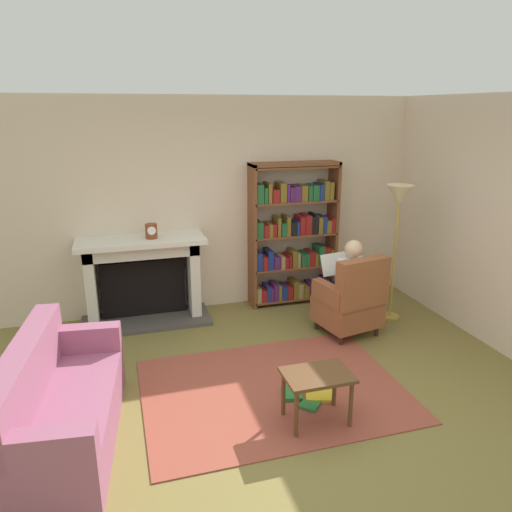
{
  "coord_description": "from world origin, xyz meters",
  "views": [
    {
      "loc": [
        -1.29,
        -3.5,
        2.54
      ],
      "look_at": [
        0.1,
        1.2,
        1.05
      ],
      "focal_mm": 34.12,
      "sensor_mm": 36.0,
      "label": 1
    }
  ],
  "objects_px": {
    "bookshelf": "(294,236)",
    "seated_reader": "(346,281)",
    "armchair_reading": "(351,301)",
    "fireplace": "(143,276)",
    "floor_lamp": "(399,207)",
    "sofa_floral": "(59,407)",
    "side_table": "(317,381)",
    "mantel_clock": "(151,231)"
  },
  "relations": [
    {
      "from": "bookshelf",
      "to": "seated_reader",
      "type": "bearing_deg",
      "value": -76.44
    },
    {
      "from": "armchair_reading",
      "to": "fireplace",
      "type": "bearing_deg",
      "value": -37.76
    },
    {
      "from": "seated_reader",
      "to": "armchair_reading",
      "type": "bearing_deg",
      "value": 90.0
    },
    {
      "from": "fireplace",
      "to": "floor_lamp",
      "type": "distance_m",
      "value": 3.2
    },
    {
      "from": "sofa_floral",
      "to": "side_table",
      "type": "height_order",
      "value": "sofa_floral"
    },
    {
      "from": "bookshelf",
      "to": "sofa_floral",
      "type": "height_order",
      "value": "bookshelf"
    },
    {
      "from": "fireplace",
      "to": "side_table",
      "type": "relative_size",
      "value": 2.76
    },
    {
      "from": "sofa_floral",
      "to": "side_table",
      "type": "relative_size",
      "value": 3.16
    },
    {
      "from": "mantel_clock",
      "to": "side_table",
      "type": "xyz_separation_m",
      "value": [
        1.09,
        -2.45,
        -0.77
      ]
    },
    {
      "from": "mantel_clock",
      "to": "floor_lamp",
      "type": "height_order",
      "value": "floor_lamp"
    },
    {
      "from": "fireplace",
      "to": "sofa_floral",
      "type": "height_order",
      "value": "fireplace"
    },
    {
      "from": "bookshelf",
      "to": "armchair_reading",
      "type": "xyz_separation_m",
      "value": [
        0.28,
        -1.16,
        -0.5
      ]
    },
    {
      "from": "bookshelf",
      "to": "floor_lamp",
      "type": "relative_size",
      "value": 1.12
    },
    {
      "from": "mantel_clock",
      "to": "sofa_floral",
      "type": "bearing_deg",
      "value": -113.72
    },
    {
      "from": "armchair_reading",
      "to": "mantel_clock",
      "type": "bearing_deg",
      "value": -36.91
    },
    {
      "from": "fireplace",
      "to": "mantel_clock",
      "type": "height_order",
      "value": "mantel_clock"
    },
    {
      "from": "sofa_floral",
      "to": "floor_lamp",
      "type": "height_order",
      "value": "floor_lamp"
    },
    {
      "from": "mantel_clock",
      "to": "floor_lamp",
      "type": "xyz_separation_m",
      "value": [
        2.84,
        -0.73,
        0.27
      ]
    },
    {
      "from": "floor_lamp",
      "to": "mantel_clock",
      "type": "bearing_deg",
      "value": 165.52
    },
    {
      "from": "mantel_clock",
      "to": "bookshelf",
      "type": "distance_m",
      "value": 1.87
    },
    {
      "from": "sofa_floral",
      "to": "side_table",
      "type": "distance_m",
      "value": 2.05
    },
    {
      "from": "side_table",
      "to": "floor_lamp",
      "type": "xyz_separation_m",
      "value": [
        1.74,
        1.72,
        1.04
      ]
    },
    {
      "from": "armchair_reading",
      "to": "seated_reader",
      "type": "xyz_separation_m",
      "value": [
        -0.02,
        0.12,
        0.2
      ]
    },
    {
      "from": "seated_reader",
      "to": "floor_lamp",
      "type": "bearing_deg",
      "value": -177.34
    },
    {
      "from": "fireplace",
      "to": "bookshelf",
      "type": "relative_size",
      "value": 0.82
    },
    {
      "from": "bookshelf",
      "to": "floor_lamp",
      "type": "height_order",
      "value": "bookshelf"
    },
    {
      "from": "floor_lamp",
      "to": "armchair_reading",
      "type": "bearing_deg",
      "value": -157.35
    },
    {
      "from": "mantel_clock",
      "to": "floor_lamp",
      "type": "bearing_deg",
      "value": -14.48
    },
    {
      "from": "fireplace",
      "to": "floor_lamp",
      "type": "bearing_deg",
      "value": -15.74
    },
    {
      "from": "sofa_floral",
      "to": "armchair_reading",
      "type": "bearing_deg",
      "value": -63.58
    },
    {
      "from": "armchair_reading",
      "to": "side_table",
      "type": "relative_size",
      "value": 1.73
    },
    {
      "from": "fireplace",
      "to": "sofa_floral",
      "type": "xyz_separation_m",
      "value": [
        -0.81,
        -2.23,
        -0.25
      ]
    },
    {
      "from": "fireplace",
      "to": "armchair_reading",
      "type": "distance_m",
      "value": 2.53
    },
    {
      "from": "mantel_clock",
      "to": "seated_reader",
      "type": "xyz_separation_m",
      "value": [
        2.11,
        -0.91,
        -0.53
      ]
    },
    {
      "from": "mantel_clock",
      "to": "seated_reader",
      "type": "relative_size",
      "value": 0.15
    },
    {
      "from": "mantel_clock",
      "to": "bookshelf",
      "type": "relative_size",
      "value": 0.09
    },
    {
      "from": "seated_reader",
      "to": "side_table",
      "type": "bearing_deg",
      "value": 45.4
    },
    {
      "from": "bookshelf",
      "to": "sofa_floral",
      "type": "xyz_separation_m",
      "value": [
        -2.79,
        -2.26,
        -0.61
      ]
    },
    {
      "from": "mantel_clock",
      "to": "side_table",
      "type": "height_order",
      "value": "mantel_clock"
    },
    {
      "from": "mantel_clock",
      "to": "floor_lamp",
      "type": "distance_m",
      "value": 2.94
    },
    {
      "from": "armchair_reading",
      "to": "sofa_floral",
      "type": "height_order",
      "value": "armchair_reading"
    },
    {
      "from": "armchair_reading",
      "to": "bookshelf",
      "type": "bearing_deg",
      "value": -87.84
    }
  ]
}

